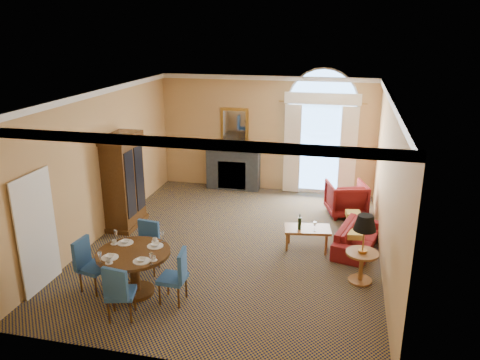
% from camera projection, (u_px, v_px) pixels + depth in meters
% --- Properties ---
extents(ground, '(7.50, 7.50, 0.00)m').
position_uv_depth(ground, '(235.00, 245.00, 10.03)').
color(ground, '#111536').
rests_on(ground, ground).
extents(room_envelope, '(6.04, 7.52, 3.45)m').
position_uv_depth(room_envelope, '(241.00, 123.00, 9.86)').
color(room_envelope, tan).
rests_on(room_envelope, ground).
extents(armoire, '(0.63, 1.11, 2.18)m').
position_uv_depth(armoire, '(124.00, 183.00, 10.69)').
color(armoire, '#39210D').
rests_on(armoire, ground).
extents(dining_table, '(1.27, 1.27, 1.00)m').
position_uv_depth(dining_table, '(134.00, 263.00, 8.04)').
color(dining_table, '#39210D').
rests_on(dining_table, ground).
extents(dining_chair_north, '(0.48, 0.50, 0.97)m').
position_uv_depth(dining_chair_north, '(148.00, 243.00, 8.84)').
color(dining_chair_north, navy).
rests_on(dining_chair_north, ground).
extents(dining_chair_south, '(0.53, 0.53, 0.97)m').
position_uv_depth(dining_chair_south, '(118.00, 290.00, 7.28)').
color(dining_chair_south, navy).
rests_on(dining_chair_south, ground).
extents(dining_chair_east, '(0.48, 0.47, 0.97)m').
position_uv_depth(dining_chair_east, '(177.00, 273.00, 7.77)').
color(dining_chair_east, navy).
rests_on(dining_chair_east, ground).
extents(dining_chair_west, '(0.52, 0.52, 0.97)m').
position_uv_depth(dining_chair_west, '(88.00, 261.00, 8.16)').
color(dining_chair_west, navy).
rests_on(dining_chair_west, ground).
extents(sofa, '(1.08, 1.83, 0.50)m').
position_uv_depth(sofa, '(358.00, 237.00, 9.81)').
color(sofa, maroon).
rests_on(sofa, ground).
extents(armchair, '(1.12, 1.14, 0.84)m').
position_uv_depth(armchair, '(346.00, 198.00, 11.52)').
color(armchair, maroon).
rests_on(armchair, ground).
extents(coffee_table, '(1.01, 0.66, 0.82)m').
position_uv_depth(coffee_table, '(307.00, 230.00, 9.69)').
color(coffee_table, '#985E2D').
rests_on(coffee_table, ground).
extents(side_table, '(0.59, 0.59, 1.28)m').
position_uv_depth(side_table, '(364.00, 240.00, 8.33)').
color(side_table, '#985E2D').
rests_on(side_table, ground).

